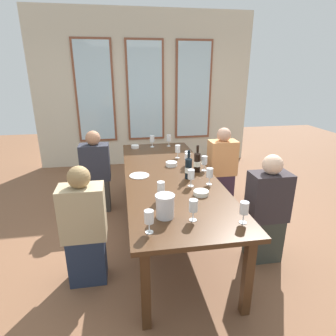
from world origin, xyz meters
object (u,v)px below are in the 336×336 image
at_px(wine_bottle_1, 189,168).
at_px(tasting_bowl_1, 135,147).
at_px(wine_glass_9, 193,206).
at_px(seated_person_3, 222,169).
at_px(tasting_bowl_2, 171,164).
at_px(wine_glass_5, 178,149).
at_px(seated_person_0, 85,229).
at_px(dining_table, 169,179).
at_px(white_plate_0, 139,176).
at_px(wine_glass_7, 244,208).
at_px(wine_glass_11, 169,139).
at_px(wine_glass_6, 149,218).
at_px(wine_glass_1, 210,174).
at_px(metal_pitcher, 165,206).
at_px(wine_glass_8, 204,161).
at_px(tasting_bowl_0, 201,193).
at_px(wine_glass_2, 188,158).
at_px(wine_glass_0, 161,188).
at_px(seated_person_2, 96,174).
at_px(wine_glass_3, 188,156).
at_px(seated_person_1, 267,212).
at_px(wine_glass_4, 152,139).
at_px(wine_glass_10, 191,175).
at_px(wine_bottle_0, 197,162).

relative_size(wine_bottle_1, tasting_bowl_1, 2.72).
bearing_deg(wine_glass_9, seated_person_3, 63.12).
bearing_deg(tasting_bowl_2, wine_glass_5, 66.07).
distance_m(tasting_bowl_2, seated_person_0, 1.36).
relative_size(dining_table, white_plate_0, 12.70).
relative_size(wine_glass_7, wine_glass_11, 1.00).
relative_size(wine_glass_6, wine_glass_11, 1.00).
xyz_separation_m(dining_table, wine_glass_1, (0.35, -0.36, 0.18)).
relative_size(metal_pitcher, wine_glass_8, 1.09).
distance_m(tasting_bowl_0, wine_glass_8, 0.69).
height_order(dining_table, wine_bottle_1, wine_bottle_1).
distance_m(white_plate_0, seated_person_3, 1.38).
height_order(wine_glass_1, wine_glass_5, same).
height_order(wine_glass_2, seated_person_3, seated_person_3).
xyz_separation_m(wine_glass_0, seated_person_2, (-0.68, 1.38, -0.33)).
distance_m(wine_glass_8, wine_glass_11, 1.18).
xyz_separation_m(white_plate_0, metal_pitcher, (0.14, -0.94, 0.09)).
xyz_separation_m(wine_bottle_1, wine_glass_3, (0.09, 0.44, -0.00)).
xyz_separation_m(wine_bottle_1, tasting_bowl_1, (-0.49, 1.33, -0.10)).
height_order(tasting_bowl_0, seated_person_0, seated_person_0).
height_order(wine_glass_1, seated_person_2, seated_person_2).
xyz_separation_m(tasting_bowl_0, seated_person_0, (-1.07, -0.07, -0.23)).
bearing_deg(wine_glass_5, wine_glass_11, 91.14).
relative_size(wine_glass_3, wine_glass_11, 1.00).
bearing_deg(seated_person_1, white_plate_0, 152.27).
relative_size(metal_pitcher, wine_glass_4, 1.09).
xyz_separation_m(tasting_bowl_1, wine_glass_6, (-0.03, -2.32, 0.09)).
height_order(white_plate_0, seated_person_2, seated_person_2).
height_order(wine_bottle_1, wine_glass_8, wine_bottle_1).
bearing_deg(tasting_bowl_1, seated_person_1, -56.92).
distance_m(wine_glass_11, seated_person_1, 1.98).
distance_m(wine_glass_11, seated_person_3, 0.93).
relative_size(wine_glass_5, wine_glass_10, 1.00).
relative_size(wine_glass_0, wine_glass_9, 1.00).
height_order(wine_glass_8, wine_glass_10, same).
height_order(wine_bottle_0, seated_person_3, seated_person_3).
height_order(wine_bottle_0, wine_glass_6, wine_bottle_0).
bearing_deg(wine_bottle_0, wine_glass_4, 108.13).
height_order(metal_pitcher, wine_glass_2, metal_pitcher).
xyz_separation_m(tasting_bowl_2, wine_glass_6, (-0.42, -1.43, 0.09)).
height_order(wine_glass_5, seated_person_2, seated_person_2).
xyz_separation_m(metal_pitcher, wine_glass_7, (0.57, -0.19, 0.03)).
bearing_deg(dining_table, white_plate_0, -178.09).
bearing_deg(wine_glass_2, seated_person_3, 37.50).
distance_m(wine_glass_5, seated_person_1, 1.42).
height_order(dining_table, wine_bottle_0, wine_bottle_0).
xyz_separation_m(seated_person_2, seated_person_3, (1.73, -0.09, 0.00)).
relative_size(white_plate_0, wine_glass_10, 1.25).
height_order(tasting_bowl_1, wine_glass_6, wine_glass_6).
height_order(tasting_bowl_0, wine_glass_4, wine_glass_4).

